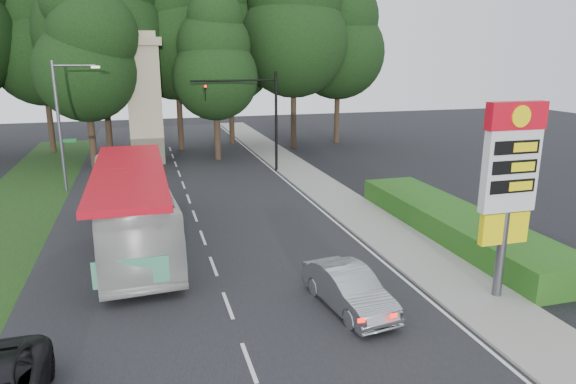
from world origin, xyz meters
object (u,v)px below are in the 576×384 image
object	(u,v)px
transit_bus	(131,208)
streetlight_signs	(62,121)
traffic_signal_mast	(258,108)
gas_station_pylon	(510,175)
sedan_silver	(349,289)
monument	(144,98)

from	to	relation	value
transit_bus	streetlight_signs	bearing A→B (deg)	105.95
traffic_signal_mast	streetlight_signs	distance (m)	12.83
gas_station_pylon	streetlight_signs	bearing A→B (deg)	128.96
gas_station_pylon	sedan_silver	distance (m)	6.53
traffic_signal_mast	transit_bus	world-z (taller)	traffic_signal_mast
streetlight_signs	monument	bearing A→B (deg)	58.03
traffic_signal_mast	streetlight_signs	size ratio (longest dim) A/B	0.90
transit_bus	sedan_silver	bearing A→B (deg)	-53.54
traffic_signal_mast	gas_station_pylon	bearing A→B (deg)	-80.91
streetlight_signs	transit_bus	bearing A→B (deg)	-70.44
gas_station_pylon	transit_bus	distance (m)	15.47
traffic_signal_mast	transit_bus	distance (m)	15.94
transit_bus	sedan_silver	xyz separation A→B (m)	(6.97, -8.29, -1.04)
traffic_signal_mast	monument	size ratio (longest dim) A/B	0.72
monument	sedan_silver	xyz separation A→B (m)	(5.89, -27.28, -4.40)
gas_station_pylon	sedan_silver	world-z (taller)	gas_station_pylon
transit_bus	monument	bearing A→B (deg)	83.13
streetlight_signs	monument	xyz separation A→B (m)	(4.99, 7.99, 0.67)
monument	sedan_silver	world-z (taller)	monument
monument	traffic_signal_mast	bearing A→B (deg)	-38.00
gas_station_pylon	monument	distance (m)	30.17
monument	sedan_silver	size ratio (longest dim) A/B	2.35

